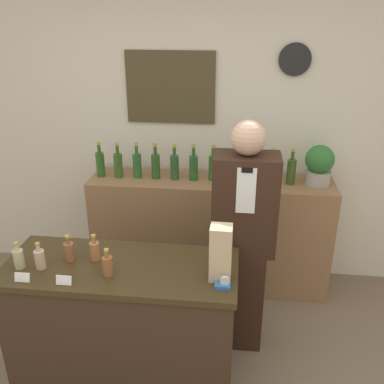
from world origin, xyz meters
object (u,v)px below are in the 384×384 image
at_px(potted_plant, 319,164).
at_px(paper_bag, 221,253).
at_px(tape_dispenser, 223,284).
at_px(shopkeeper, 243,242).

xyz_separation_m(potted_plant, paper_bag, (-0.73, -1.28, -0.11)).
relative_size(potted_plant, tape_dispenser, 3.71).
distance_m(potted_plant, paper_bag, 1.48).
distance_m(potted_plant, tape_dispenser, 1.56).
relative_size(shopkeeper, paper_bag, 5.09).
height_order(potted_plant, paper_bag, potted_plant).
height_order(shopkeeper, potted_plant, shopkeeper).
xyz_separation_m(shopkeeper, tape_dispenser, (-0.11, -0.62, 0.08)).
bearing_deg(paper_bag, potted_plant, 60.32).
xyz_separation_m(potted_plant, tape_dispenser, (-0.71, -1.37, -0.26)).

